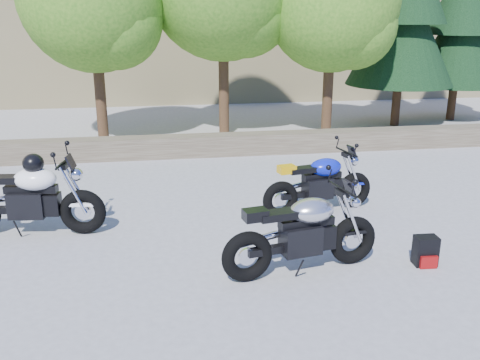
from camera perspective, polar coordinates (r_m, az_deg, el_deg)
name	(u,v)px	position (r m, az deg, el deg)	size (l,w,h in m)	color
ground	(237,249)	(7.97, -0.29, -7.36)	(90.00, 90.00, 0.00)	gray
stone_wall	(203,145)	(13.07, -3.99, 3.71)	(22.00, 0.55, 0.50)	#4E4434
tree_decid_left	(97,0)	(14.35, -15.00, 18.05)	(3.67, 3.67, 5.62)	#382314
tree_decid_right	(337,6)	(14.89, 10.26, 17.78)	(3.54, 3.54, 5.41)	#382314
conifer_near	(405,0)	(17.00, 17.21, 17.85)	(3.17, 3.17, 7.06)	#382314
conifer_far	(462,15)	(18.57, 22.62, 15.94)	(2.82, 2.82, 6.27)	#382314
silver_bike	(303,234)	(7.14, 6.77, -5.71)	(2.24, 0.75, 1.13)	black
white_bike	(27,196)	(8.89, -21.73, -1.55)	(2.36, 0.75, 1.31)	black
blue_bike	(319,184)	(9.33, 8.47, -0.43)	(2.08, 0.73, 1.05)	black
backpack	(426,251)	(7.85, 19.19, -7.20)	(0.32, 0.28, 0.42)	black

